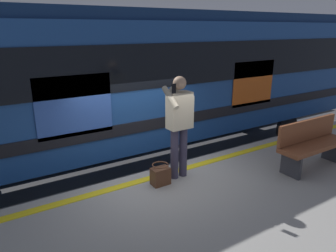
{
  "coord_description": "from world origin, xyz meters",
  "views": [
    {
      "loc": [
        2.67,
        4.67,
        3.53
      ],
      "look_at": [
        -0.1,
        0.3,
        1.91
      ],
      "focal_mm": 33.61,
      "sensor_mm": 36.0,
      "label": 1
    }
  ],
  "objects_px": {
    "train_carriage": "(148,74)",
    "bench": "(312,142)",
    "passenger": "(179,119)",
    "handbag": "(160,175)"
  },
  "relations": [
    {
      "from": "passenger",
      "to": "bench",
      "type": "distance_m",
      "value": 2.58
    },
    {
      "from": "train_carriage",
      "to": "handbag",
      "type": "distance_m",
      "value": 3.41
    },
    {
      "from": "passenger",
      "to": "bench",
      "type": "xyz_separation_m",
      "value": [
        -2.31,
        0.99,
        -0.56
      ]
    },
    {
      "from": "passenger",
      "to": "train_carriage",
      "type": "bearing_deg",
      "value": -108.87
    },
    {
      "from": "passenger",
      "to": "bench",
      "type": "relative_size",
      "value": 1.12
    },
    {
      "from": "train_carriage",
      "to": "bench",
      "type": "height_order",
      "value": "train_carriage"
    },
    {
      "from": "train_carriage",
      "to": "passenger",
      "type": "height_order",
      "value": "train_carriage"
    },
    {
      "from": "handbag",
      "to": "train_carriage",
      "type": "bearing_deg",
      "value": -115.63
    },
    {
      "from": "train_carriage",
      "to": "handbag",
      "type": "height_order",
      "value": "train_carriage"
    },
    {
      "from": "train_carriage",
      "to": "bench",
      "type": "xyz_separation_m",
      "value": [
        -1.36,
        3.77,
        -0.91
      ]
    }
  ]
}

